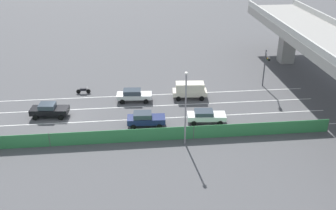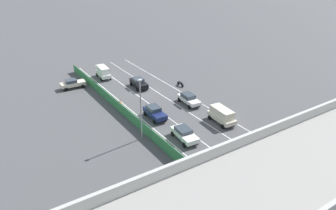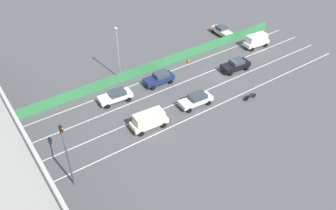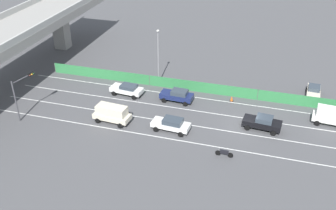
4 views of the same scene
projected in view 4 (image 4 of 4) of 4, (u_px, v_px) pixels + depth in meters
name	position (u px, v px, depth m)	size (l,w,h in m)	color
ground_plane	(246.00, 126.00, 46.73)	(300.00, 300.00, 0.00)	#4C4C4F
lane_line_left_edge	(179.00, 140.00, 44.13)	(0.14, 49.91, 0.01)	silver
lane_line_mid_left	(186.00, 124.00, 47.00)	(0.14, 49.91, 0.01)	silver
lane_line_mid_right	(193.00, 110.00, 49.88)	(0.14, 49.91, 0.01)	silver
lane_line_right_edge	(199.00, 98.00, 52.75)	(0.14, 49.91, 0.01)	silver
green_fence	(202.00, 87.00, 53.76)	(0.10, 46.01, 1.55)	#338447
car_hatchback_white	(171.00, 124.00, 45.46)	(2.23, 4.64, 1.62)	silver
car_van_white	(332.00, 116.00, 46.42)	(2.26, 4.47, 2.21)	silver
car_sedan_black	(263.00, 122.00, 45.71)	(2.40, 4.63, 1.71)	black
car_sedan_white	(127.00, 89.00, 53.11)	(2.37, 4.63, 1.52)	white
car_van_cream	(112.00, 113.00, 46.94)	(2.35, 4.65, 2.17)	beige
car_sedan_navy	(177.00, 95.00, 51.46)	(2.16, 4.43, 1.70)	navy
motorcycle	(224.00, 153.00, 41.36)	(0.60, 1.95, 0.93)	black
parked_sedan_cream	(314.00, 91.00, 52.45)	(4.31, 2.13, 1.63)	beige
traffic_light	(22.00, 89.00, 46.76)	(3.47, 1.04, 5.40)	#47474C
street_lamp	(158.00, 52.00, 54.01)	(0.60, 0.36, 8.15)	gray
traffic_cone	(232.00, 99.00, 51.85)	(0.47, 0.47, 0.74)	orange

